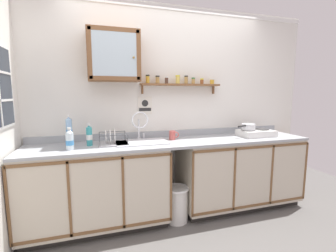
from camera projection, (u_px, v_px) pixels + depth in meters
The scene contains 18 objects.
floor at pixel (183, 226), 2.62m from camera, with size 6.35×6.35×0.00m, color #565451.
back_wall at pixel (168, 108), 3.01m from camera, with size 3.95×0.07×2.55m.
lower_cabinet_run at pixel (97, 188), 2.55m from camera, with size 1.52×0.62×0.89m.
lower_cabinet_run_right at pixel (239, 172), 3.07m from camera, with size 1.59×0.62×0.89m.
countertop at pixel (176, 142), 2.75m from camera, with size 3.31×0.64×0.03m, color #9EA3A8.
backsplash at pixel (169, 133), 3.02m from camera, with size 3.31×0.02×0.08m, color #9EA3A8.
sink at pixel (142, 143), 2.67m from camera, with size 0.58×0.42×0.45m.
hot_plate_stove at pixel (256, 133), 3.06m from camera, with size 0.44×0.30×0.08m.
saucepan at pixel (248, 127), 3.03m from camera, with size 0.32×0.21×0.08m.
bottle_detergent_teal_0 at pixel (89, 136), 2.49m from camera, with size 0.06×0.06×0.24m.
bottle_water_clear_1 at pixel (70, 140), 2.30m from camera, with size 0.08×0.08×0.22m.
bottle_water_blue_2 at pixel (69, 132), 2.48m from camera, with size 0.06×0.06×0.33m.
dish_rack at pixel (112, 141), 2.56m from camera, with size 0.31×0.27×0.17m.
mug at pixel (173, 135), 2.82m from camera, with size 0.11×0.08×0.11m.
wall_cabinet at pixel (114, 56), 2.59m from camera, with size 0.57×0.28×0.56m.
spice_shelf at pixel (181, 83), 2.92m from camera, with size 1.02×0.14×0.23m.
warning_sign at pixel (145, 106), 2.89m from camera, with size 0.18×0.01×0.22m.
trash_bin at pixel (177, 203), 2.70m from camera, with size 0.28×0.28×0.41m.
Camera 1 is at (-0.88, -2.28, 1.47)m, focal length 25.01 mm.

